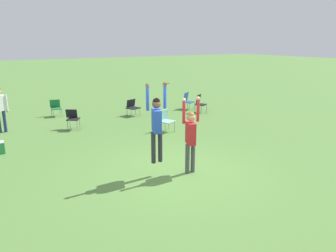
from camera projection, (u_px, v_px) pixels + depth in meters
name	position (u px, v px, depth m)	size (l,w,h in m)	color
ground_plane	(176.00, 173.00, 9.12)	(120.00, 120.00, 0.00)	#56843D
person_jumping	(157.00, 121.00, 8.58)	(0.62, 0.50, 2.15)	#2D2D38
person_defending	(191.00, 134.00, 8.87)	(0.57, 0.46, 2.13)	#4C4C51
frisbee	(166.00, 83.00, 8.51)	(0.22, 0.22, 0.04)	#E04C23
camping_chair_0	(56.00, 107.00, 15.84)	(0.56, 0.60, 0.80)	gray
camping_chair_1	(187.00, 100.00, 17.47)	(0.71, 0.78, 0.88)	gray
camping_chair_2	(166.00, 119.00, 13.23)	(0.70, 0.76, 0.86)	gray
camping_chair_3	(200.00, 102.00, 16.67)	(0.67, 0.74, 0.89)	gray
camping_chair_4	(132.00, 106.00, 15.96)	(0.70, 0.75, 0.77)	gray
camping_chair_5	(73.00, 117.00, 13.50)	(0.64, 0.70, 0.81)	gray
person_spectator_near	(0.00, 105.00, 12.87)	(0.61, 0.38, 1.81)	navy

